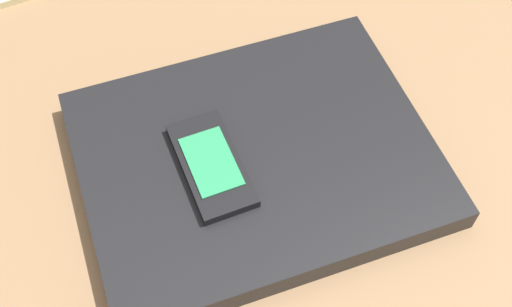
# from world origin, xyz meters

# --- Properties ---
(desk_surface) EXTENTS (1.20, 0.80, 0.03)m
(desk_surface) POSITION_xyz_m (0.00, 0.00, 0.01)
(desk_surface) COLOR #9E7751
(desk_surface) RESTS_ON ground
(laptop_closed) EXTENTS (0.37, 0.32, 0.03)m
(laptop_closed) POSITION_xyz_m (0.07, 0.04, 0.04)
(laptop_closed) COLOR black
(laptop_closed) RESTS_ON desk_surface
(cell_phone_on_laptop) EXTENTS (0.08, 0.11, 0.01)m
(cell_phone_on_laptop) POSITION_xyz_m (0.11, 0.06, 0.06)
(cell_phone_on_laptop) COLOR black
(cell_phone_on_laptop) RESTS_ON laptop_closed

